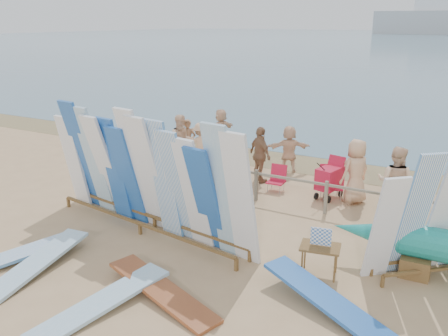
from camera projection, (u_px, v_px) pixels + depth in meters
The scene contains 24 objects.
ground at pixel (200, 242), 10.86m from camera, with size 160.00×160.00×0.00m, color tan.
wet_sand_strip at pixel (306, 163), 16.88m from camera, with size 40.00×2.60×0.01m, color olive.
distant_ship at pixel (441, 19), 165.21m from camera, with size 45.00×8.00×14.00m.
fence at pixel (256, 179), 13.18m from camera, with size 12.08×0.08×0.90m.
main_surfboard_rack at pixel (145, 178), 11.02m from camera, with size 6.11×1.59×3.02m.
side_surfboard_rack at pixel (429, 220), 9.06m from camera, with size 2.19×2.04×2.64m.
vendor_table at pixel (319, 260), 9.35m from camera, with size 0.85×0.68×1.02m.
flat_board_b at pixel (102, 309), 8.34m from camera, with size 0.56×2.70×0.07m, color #84B4D3.
flat_board_d at pixel (327, 311), 8.28m from camera, with size 0.56×2.70×0.07m, color #2259AE.
flat_board_c at pixel (162, 297), 8.69m from camera, with size 0.56×2.70×0.07m, color #9B522A.
flat_board_a at pixel (36, 272), 9.56m from camera, with size 0.56×2.70×0.07m, color #84B4D3.
flat_board_e at pixel (12, 262), 9.94m from camera, with size 0.56×2.70×0.07m, color white.
beach_chair_left at pixel (276, 184), 14.04m from camera, with size 0.50×0.52×0.77m.
beach_chair_right at pixel (330, 189), 13.48m from camera, with size 0.80×0.81×0.93m.
stroller at pixel (329, 182), 13.40m from camera, with size 0.78×0.97×1.18m.
beachgoer_3 at pixel (201, 146), 16.03m from camera, with size 1.02×0.42×1.58m, color tan.
beachgoer_2 at pixel (182, 142), 16.02m from camera, with size 0.90×0.43×1.85m, color beige.
beachgoer_11 at pixel (221, 130), 18.29m from camera, with size 1.50×0.49×1.62m, color beige.
beachgoer_1 at pixel (188, 142), 16.52m from camera, with size 0.58×0.32×1.59m, color #8C6042.
beachgoer_extra_1 at pixel (139, 137), 17.40m from camera, with size 0.90×0.39×1.53m, color #8C6042.
beachgoer_8 at pixel (395, 182), 11.96m from camera, with size 0.91×0.44×1.88m, color beige.
beachgoer_5 at pixel (289, 149), 15.65m from camera, with size 1.46×0.47×1.58m, color beige.
beachgoer_4 at pixel (260, 155), 14.61m from camera, with size 1.04×0.45×1.77m, color #8C6042.
beachgoer_6 at pixel (356, 172), 12.94m from camera, with size 0.88×0.42×1.81m, color tan.
Camera 1 is at (5.25, -8.37, 4.86)m, focal length 38.00 mm.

